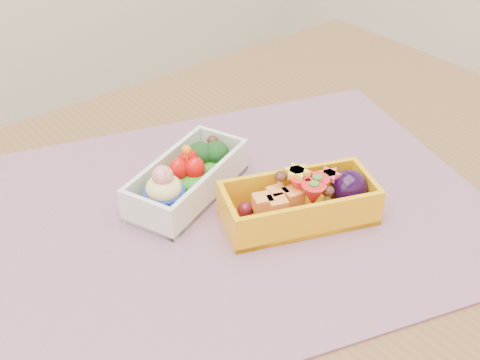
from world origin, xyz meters
TOP-DOWN VIEW (x-y plane):
  - table at (0.00, 0.00)m, footprint 1.20×0.80m
  - placemat at (0.04, 0.03)m, footprint 0.70×0.61m
  - bento_white at (0.01, 0.09)m, footprint 0.18×0.13m
  - bento_yellow at (0.09, -0.03)m, footprint 0.19×0.14m

SIDE VIEW (x-z plane):
  - table at x=0.00m, z-range 0.28..1.03m
  - placemat at x=0.04m, z-range 0.75..0.75m
  - bento_white at x=0.01m, z-range 0.74..0.81m
  - bento_yellow at x=0.09m, z-range 0.75..0.81m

